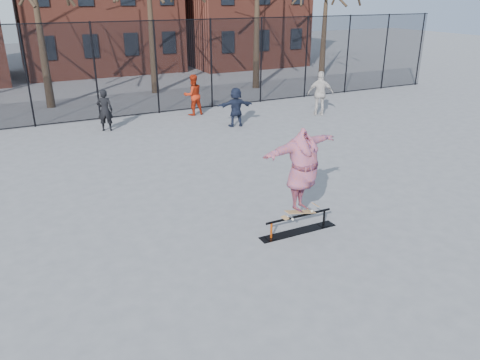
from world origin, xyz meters
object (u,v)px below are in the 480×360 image
skater (302,172)px  skateboard (300,213)px  bystander_black (105,110)px  bystander_navy (236,107)px  skate_rail (298,225)px  bystander_red (193,95)px  bystander_white (320,94)px

skater → skateboard: bearing=0.0°
bystander_black → bystander_navy: (4.84, -1.66, -0.03)m
skater → bystander_black: skater is taller
skate_rail → bystander_navy: bystander_navy is taller
skateboard → bystander_red: (1.81, 11.30, 0.42)m
skate_rail → skater: skater is taller
bystander_red → bystander_white: size_ratio=0.93×
skate_rail → bystander_navy: size_ratio=1.21×
bystander_red → skater: bearing=75.8°
bystander_navy → bystander_white: bearing=-169.8°
skateboard → bystander_white: bystander_white is taller
skater → bystander_white: size_ratio=1.20×
skateboard → bystander_red: 11.45m
skateboard → skater: skater is taller
bystander_black → bystander_navy: bystander_black is taller
skate_rail → bystander_black: (-2.14, 10.43, 0.65)m
skate_rail → bystander_red: bystander_red is taller
bystander_black → skater: bearing=123.1°
skate_rail → bystander_red: 11.48m
bystander_black → bystander_navy: size_ratio=1.04×
bystander_black → bystander_white: bearing=-169.1°
bystander_white → bystander_navy: 4.12m
bystander_navy → skateboard: bearing=83.2°
bystander_red → bystander_white: bearing=148.0°
bystander_black → bystander_red: bystander_red is taller
bystander_red → bystander_white: bystander_white is taller
skateboard → bystander_red: size_ratio=0.45×
skateboard → bystander_navy: 9.18m
bystander_red → skate_rail: bearing=75.7°
skater → bystander_navy: skater is taller
skate_rail → skateboard: 0.30m
bystander_navy → skater: bearing=83.2°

